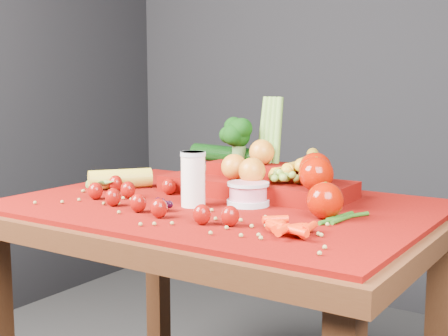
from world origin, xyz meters
The scene contains 12 objects.
table centered at (0.00, 0.00, 0.66)m, with size 1.10×0.80×0.75m.
red_cloth centered at (0.00, 0.00, 0.76)m, with size 1.05×0.75×0.01m, color #6D0903.
milk_glass centered at (-0.03, -0.07, 0.84)m, with size 0.06×0.06×0.14m.
yogurt_bowl centered at (0.08, 0.01, 0.79)m, with size 0.11×0.11×0.06m.
strawberry_scatter centered at (-0.12, -0.14, 0.79)m, with size 0.54×0.28×0.05m.
dark_grape_cluster centered at (-0.07, -0.15, 0.78)m, with size 0.06×0.05×0.03m, color black, non-canonical shape.
soybean_scatter centered at (0.00, -0.20, 0.77)m, with size 0.84×0.24×0.01m, color olive, non-canonical shape.
corn_ear centered at (-0.37, -0.01, 0.78)m, with size 0.25×0.26×0.06m.
potato centered at (-0.22, 0.21, 0.80)m, with size 0.10×0.07×0.07m, color brown.
baby_carrot_pile centered at (0.29, -0.21, 0.78)m, with size 0.17×0.17×0.03m, color red, non-canonical shape.
green_bean_pile centered at (0.35, -0.01, 0.77)m, with size 0.14×0.12×0.01m, color #255814, non-canonical shape.
produce_mound centered at (0.05, 0.15, 0.82)m, with size 0.61×0.37×0.27m.
Camera 1 is at (0.87, -1.30, 1.08)m, focal length 50.00 mm.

